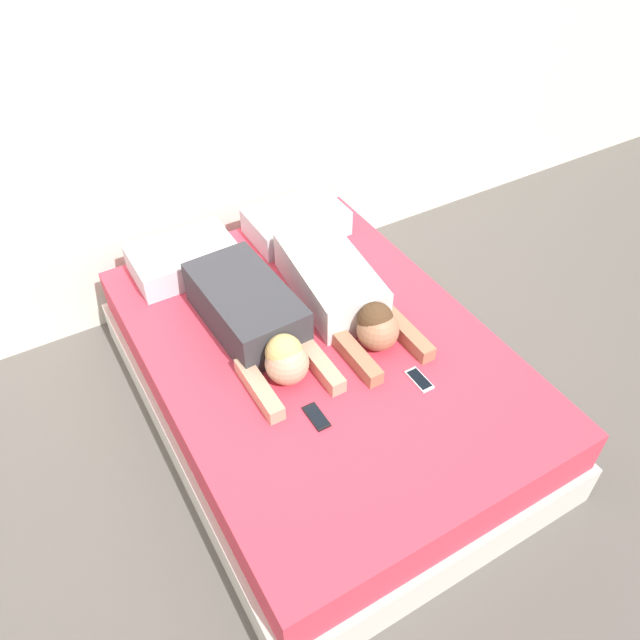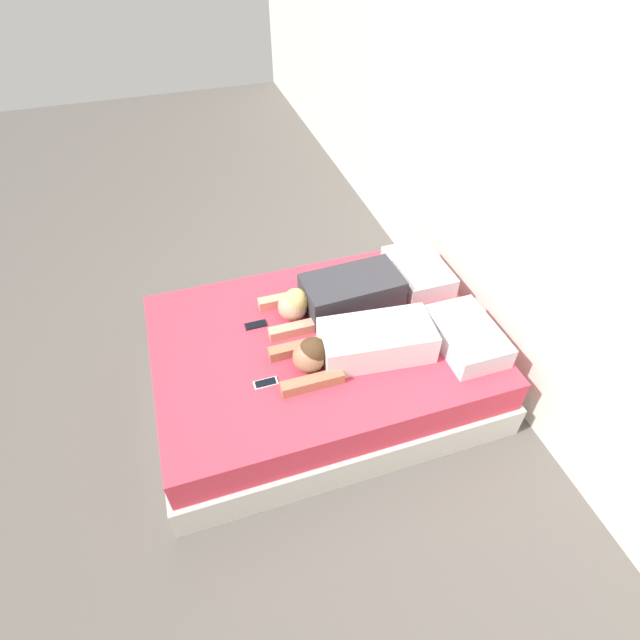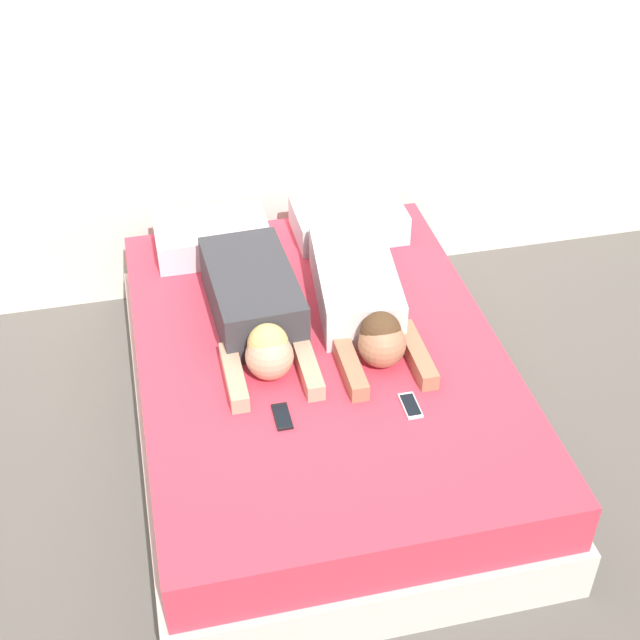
# 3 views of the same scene
# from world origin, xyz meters

# --- Properties ---
(ground_plane) EXTENTS (12.00, 12.00, 0.00)m
(ground_plane) POSITION_xyz_m (0.00, 0.00, 0.00)
(ground_plane) COLOR #5B5651
(wall_back) EXTENTS (12.00, 0.06, 2.60)m
(wall_back) POSITION_xyz_m (0.00, 1.21, 1.30)
(wall_back) COLOR silver
(wall_back) RESTS_ON ground_plane
(bed) EXTENTS (1.54, 2.12, 0.47)m
(bed) POSITION_xyz_m (0.00, 0.00, 0.23)
(bed) COLOR beige
(bed) RESTS_ON ground_plane
(pillow_head_left) EXTENTS (0.52, 0.34, 0.15)m
(pillow_head_left) POSITION_xyz_m (-0.33, 0.83, 0.54)
(pillow_head_left) COLOR silver
(pillow_head_left) RESTS_ON bed
(pillow_head_right) EXTENTS (0.52, 0.34, 0.15)m
(pillow_head_right) POSITION_xyz_m (0.33, 0.83, 0.54)
(pillow_head_right) COLOR silver
(pillow_head_right) RESTS_ON bed
(person_left) EXTENTS (0.37, 0.92, 0.22)m
(person_left) POSITION_xyz_m (-0.23, 0.20, 0.57)
(person_left) COLOR #333338
(person_left) RESTS_ON bed
(person_right) EXTENTS (0.40, 0.98, 0.22)m
(person_right) POSITION_xyz_m (0.22, 0.17, 0.56)
(person_right) COLOR silver
(person_right) RESTS_ON bed
(cell_phone_left) EXTENTS (0.06, 0.14, 0.01)m
(cell_phone_left) POSITION_xyz_m (-0.23, -0.36, 0.47)
(cell_phone_left) COLOR black
(cell_phone_left) RESTS_ON bed
(cell_phone_right) EXTENTS (0.06, 0.14, 0.01)m
(cell_phone_right) POSITION_xyz_m (0.26, -0.41, 0.47)
(cell_phone_right) COLOR silver
(cell_phone_right) RESTS_ON bed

